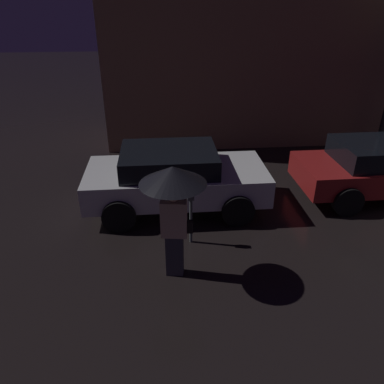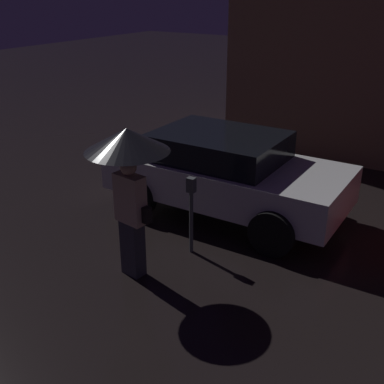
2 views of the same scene
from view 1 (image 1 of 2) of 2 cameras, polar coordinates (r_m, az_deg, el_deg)
building_facade_left at (r=13.29m, az=8.86°, el=22.00°), size 9.41×3.00×6.39m
parked_car_white at (r=8.58m, az=-2.63°, el=2.32°), size 4.08×2.06×1.44m
pedestrian_with_umbrella at (r=6.02m, az=-2.89°, el=0.22°), size 1.09×1.09×2.10m
parking_meter at (r=7.30m, az=-0.18°, el=-2.77°), size 0.12×0.10×1.21m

